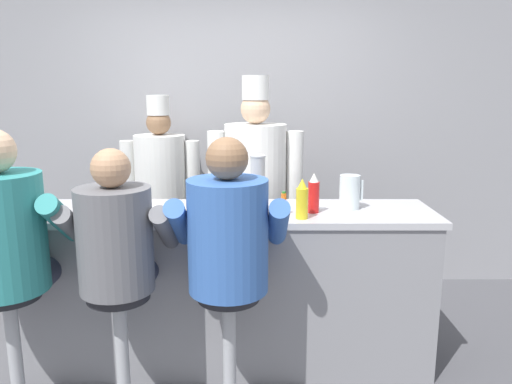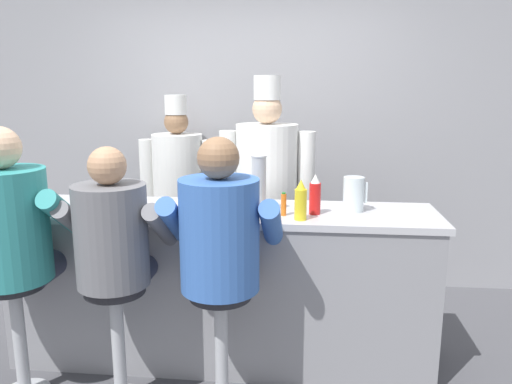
{
  "view_description": "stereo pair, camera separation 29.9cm",
  "coord_description": "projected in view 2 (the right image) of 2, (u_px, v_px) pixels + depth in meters",
  "views": [
    {
      "loc": [
        0.24,
        -2.65,
        1.74
      ],
      "look_at": [
        0.23,
        0.27,
        1.12
      ],
      "focal_mm": 35.0,
      "sensor_mm": 36.0,
      "label": 1
    },
    {
      "loc": [
        0.53,
        -2.64,
        1.74
      ],
      "look_at": [
        0.23,
        0.27,
        1.12
      ],
      "focal_mm": 35.0,
      "sensor_mm": 36.0,
      "label": 2
    }
  ],
  "objects": [
    {
      "name": "coffee_mug_white",
      "position": [
        12.0,
        202.0,
        3.05
      ],
      "size": [
        0.14,
        0.09,
        0.09
      ],
      "color": "white",
      "rests_on": "diner_counter"
    },
    {
      "name": "cook_in_whites_far",
      "position": [
        267.0,
        188.0,
        3.72
      ],
      "size": [
        0.71,
        0.45,
        1.81
      ],
      "color": "#232328",
      "rests_on": "ground_plane"
    },
    {
      "name": "ketchup_bottle_red",
      "position": [
        315.0,
        195.0,
        2.93
      ],
      "size": [
        0.07,
        0.07,
        0.24
      ],
      "color": "red",
      "rests_on": "diner_counter"
    },
    {
      "name": "cereal_bowl",
      "position": [
        97.0,
        204.0,
        3.09
      ],
      "size": [
        0.16,
        0.16,
        0.05
      ],
      "color": "#B24C47",
      "rests_on": "diner_counter"
    },
    {
      "name": "mustard_bottle_yellow",
      "position": [
        301.0,
        201.0,
        2.81
      ],
      "size": [
        0.07,
        0.07,
        0.23
      ],
      "color": "yellow",
      "rests_on": "diner_counter"
    },
    {
      "name": "hot_sauce_bottle_orange",
      "position": [
        284.0,
        204.0,
        2.91
      ],
      "size": [
        0.03,
        0.03,
        0.14
      ],
      "color": "orange",
      "rests_on": "diner_counter"
    },
    {
      "name": "diner_seated_grey",
      "position": [
        114.0,
        243.0,
        2.65
      ],
      "size": [
        0.58,
        0.57,
        1.44
      ],
      "color": "#B2B5BA",
      "rests_on": "ground_plane"
    },
    {
      "name": "cup_stack_steel",
      "position": [
        259.0,
        184.0,
        2.96
      ],
      "size": [
        0.09,
        0.09,
        0.34
      ],
      "color": "#B7BABF",
      "rests_on": "diner_counter"
    },
    {
      "name": "water_pitcher_clear",
      "position": [
        354.0,
        194.0,
        3.0
      ],
      "size": [
        0.14,
        0.13,
        0.21
      ],
      "color": "silver",
      "rests_on": "diner_counter"
    },
    {
      "name": "diner_seated_teal",
      "position": [
        12.0,
        231.0,
        2.7
      ],
      "size": [
        0.66,
        0.65,
        1.54
      ],
      "color": "#B2B5BA",
      "rests_on": "ground_plane"
    },
    {
      "name": "wall_back",
      "position": [
        247.0,
        132.0,
        4.34
      ],
      "size": [
        10.0,
        0.06,
        2.7
      ],
      "color": "#99999E",
      "rests_on": "ground_plane"
    },
    {
      "name": "ground_plane",
      "position": [
        213.0,
        383.0,
        2.98
      ],
      "size": [
        20.0,
        20.0,
        0.0
      ],
      "primitive_type": "plane",
      "color": "#4C4C51"
    },
    {
      "name": "diner_seated_blue",
      "position": [
        221.0,
        241.0,
        2.58
      ],
      "size": [
        0.62,
        0.61,
        1.5
      ],
      "color": "#B2B5BA",
      "rests_on": "ground_plane"
    },
    {
      "name": "diner_counter",
      "position": [
        221.0,
        285.0,
        3.17
      ],
      "size": [
        2.65,
        0.61,
        1.0
      ],
      "color": "gray",
      "rests_on": "ground_plane"
    },
    {
      "name": "cook_in_whites_near",
      "position": [
        178.0,
        185.0,
        4.21
      ],
      "size": [
        0.65,
        0.42,
        1.67
      ],
      "color": "#232328",
      "rests_on": "ground_plane"
    },
    {
      "name": "breakfast_plate",
      "position": [
        198.0,
        209.0,
        3.03
      ],
      "size": [
        0.26,
        0.26,
        0.05
      ],
      "color": "white",
      "rests_on": "diner_counter"
    }
  ]
}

